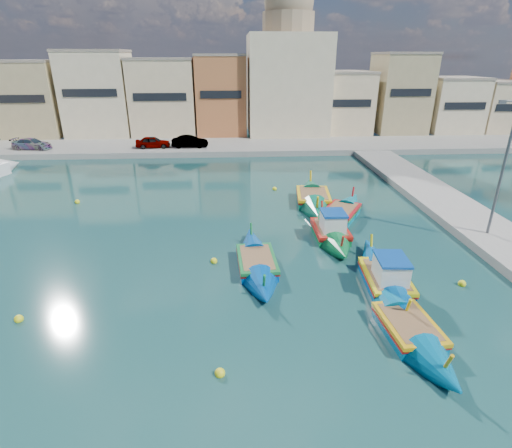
# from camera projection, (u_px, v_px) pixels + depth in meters

# --- Properties ---
(ground) EXTENTS (160.00, 160.00, 0.00)m
(ground) POSITION_uv_depth(u_px,v_px,m) (170.00, 311.00, 16.94)
(ground) COLOR #153D3F
(ground) RESTS_ON ground
(north_quay) EXTENTS (80.00, 8.00, 0.60)m
(north_quay) POSITION_uv_depth(u_px,v_px,m) (208.00, 147.00, 46.27)
(north_quay) COLOR gray
(north_quay) RESTS_ON ground
(north_townhouses) EXTENTS (83.20, 7.87, 10.19)m
(north_townhouses) POSITION_uv_depth(u_px,v_px,m) (261.00, 98.00, 51.59)
(north_townhouses) COLOR beige
(north_townhouses) RESTS_ON ground
(church_block) EXTENTS (10.00, 10.00, 19.10)m
(church_block) POSITION_uv_depth(u_px,v_px,m) (287.00, 70.00, 51.04)
(church_block) COLOR beige
(church_block) RESTS_ON ground
(quay_street_lamp) EXTENTS (1.18, 0.16, 8.00)m
(quay_street_lamp) POSITION_uv_depth(u_px,v_px,m) (502.00, 169.00, 21.73)
(quay_street_lamp) COLOR #595B60
(quay_street_lamp) RESTS_ON ground
(parked_cars) EXTENTS (21.30, 2.21, 1.31)m
(parked_cars) POSITION_uv_depth(u_px,v_px,m) (121.00, 143.00, 44.01)
(parked_cars) COLOR #4C1919
(parked_cars) RESTS_ON north_quay
(luzzu_turquoise_cabin) EXTENTS (2.48, 8.44, 2.67)m
(luzzu_turquoise_cabin) POSITION_uv_depth(u_px,v_px,m) (386.00, 280.00, 18.63)
(luzzu_turquoise_cabin) COLOR #0055A1
(luzzu_turquoise_cabin) RESTS_ON ground
(luzzu_blue_cabin) EXTENTS (1.97, 7.59, 2.68)m
(luzzu_blue_cabin) POSITION_uv_depth(u_px,v_px,m) (330.00, 232.00, 23.76)
(luzzu_blue_cabin) COLOR #0B7739
(luzzu_blue_cabin) RESTS_ON ground
(luzzu_cyan_mid) EXTENTS (5.75, 7.80, 2.36)m
(luzzu_cyan_mid) POSITION_uv_depth(u_px,v_px,m) (341.00, 214.00, 26.67)
(luzzu_cyan_mid) COLOR #007E9B
(luzzu_cyan_mid) RESTS_ON ground
(luzzu_green) EXTENTS (3.21, 8.94, 2.76)m
(luzzu_green) POSITION_uv_depth(u_px,v_px,m) (313.00, 199.00, 29.33)
(luzzu_green) COLOR #0B7453
(luzzu_green) RESTS_ON ground
(luzzu_blue_south) EXTENTS (2.22, 8.02, 2.29)m
(luzzu_blue_south) POSITION_uv_depth(u_px,v_px,m) (257.00, 264.00, 20.29)
(luzzu_blue_south) COLOR #004BA5
(luzzu_blue_south) RESTS_ON ground
(luzzu_cyan_south) EXTENTS (2.25, 7.21, 2.21)m
(luzzu_cyan_south) POSITION_uv_depth(u_px,v_px,m) (408.00, 330.00, 15.40)
(luzzu_cyan_south) COLOR #006697
(luzzu_cyan_south) RESTS_ON ground
(mooring_buoys) EXTENTS (22.58, 20.59, 0.36)m
(mooring_buoys) POSITION_uv_depth(u_px,v_px,m) (210.00, 252.00, 21.88)
(mooring_buoys) COLOR #FFFB1A
(mooring_buoys) RESTS_ON ground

